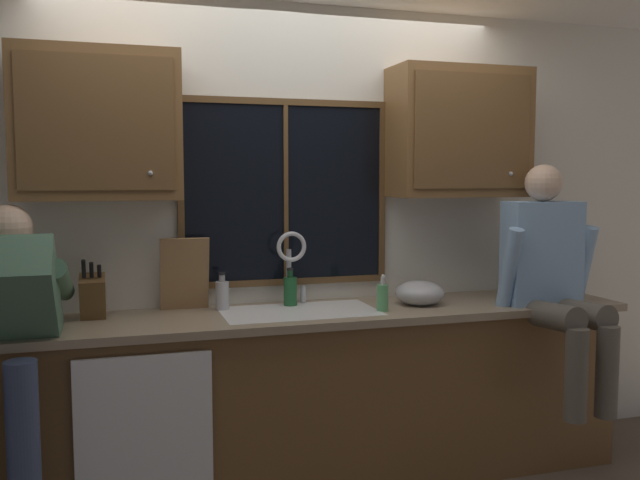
{
  "coord_description": "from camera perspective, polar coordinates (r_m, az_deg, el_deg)",
  "views": [
    {
      "loc": [
        -0.87,
        -3.65,
        1.61
      ],
      "look_at": [
        0.15,
        -0.3,
        1.29
      ],
      "focal_mm": 38.21,
      "sensor_mm": 36.0,
      "label": 1
    }
  ],
  "objects": [
    {
      "name": "back_wall",
      "position": [
        3.82,
        -3.66,
        0.23
      ],
      "size": [
        5.96,
        0.12,
        2.55
      ],
      "primitive_type": "cube",
      "color": "silver",
      "rests_on": "floor"
    },
    {
      "name": "window_glass",
      "position": [
        3.75,
        -2.93,
        3.96
      ],
      "size": [
        1.1,
        0.02,
        0.95
      ],
      "primitive_type": "cube",
      "color": "black"
    },
    {
      "name": "window_frame_top",
      "position": [
        3.76,
        -2.93,
        11.48
      ],
      "size": [
        1.17,
        0.02,
        0.04
      ],
      "primitive_type": "cube",
      "color": "brown"
    },
    {
      "name": "window_frame_bottom",
      "position": [
        3.78,
        -2.86,
        -3.52
      ],
      "size": [
        1.17,
        0.02,
        0.04
      ],
      "primitive_type": "cube",
      "color": "brown"
    },
    {
      "name": "window_frame_left",
      "position": [
        3.64,
        -11.6,
        3.83
      ],
      "size": [
        0.03,
        0.02,
        0.95
      ],
      "primitive_type": "cube",
      "color": "brown"
    },
    {
      "name": "window_frame_right",
      "position": [
        3.92,
        5.21,
        4.0
      ],
      "size": [
        0.03,
        0.02,
        0.95
      ],
      "primitive_type": "cube",
      "color": "brown"
    },
    {
      "name": "window_mullion_center",
      "position": [
        3.74,
        -2.88,
        3.96
      ],
      "size": [
        0.02,
        0.02,
        0.95
      ],
      "primitive_type": "cube",
      "color": "brown"
    },
    {
      "name": "lower_cabinet_run",
      "position": [
        3.66,
        -2.29,
        -13.38
      ],
      "size": [
        3.56,
        0.58,
        0.88
      ],
      "primitive_type": "cube",
      "color": "brown",
      "rests_on": "floor"
    },
    {
      "name": "countertop",
      "position": [
        3.52,
        -2.24,
        -6.37
      ],
      "size": [
        3.62,
        0.62,
        0.04
      ],
      "primitive_type": "cube",
      "color": "gray",
      "rests_on": "lower_cabinet_run"
    },
    {
      "name": "dishwasher_front",
      "position": [
        3.25,
        -14.45,
        -15.66
      ],
      "size": [
        0.6,
        0.02,
        0.74
      ],
      "primitive_type": "cube",
      "color": "white"
    },
    {
      "name": "upper_cabinet_left",
      "position": [
        3.49,
        -18.12,
        9.13
      ],
      "size": [
        0.78,
        0.36,
        0.72
      ],
      "color": "brown"
    },
    {
      "name": "upper_cabinet_right",
      "position": [
        3.96,
        11.54,
        8.79
      ],
      "size": [
        0.78,
        0.36,
        0.72
      ],
      "color": "brown"
    },
    {
      "name": "sink",
      "position": [
        3.55,
        -1.73,
        -7.54
      ],
      "size": [
        0.8,
        0.46,
        0.21
      ],
      "color": "silver",
      "rests_on": "lower_cabinet_run"
    },
    {
      "name": "faucet",
      "position": [
        3.67,
        -2.37,
        -1.57
      ],
      "size": [
        0.18,
        0.09,
        0.4
      ],
      "color": "silver",
      "rests_on": "countertop"
    },
    {
      "name": "person_standing",
      "position": [
        3.17,
        -25.02,
        -7.5
      ],
      "size": [
        0.53,
        0.72,
        1.49
      ],
      "color": "#384260",
      "rests_on": "floor"
    },
    {
      "name": "person_sitting_on_counter",
      "position": [
        3.83,
        18.88,
        -2.61
      ],
      "size": [
        0.54,
        0.61,
        1.26
      ],
      "color": "#595147",
      "rests_on": "countertop"
    },
    {
      "name": "knife_block",
      "position": [
        3.5,
        -18.5,
        -4.57
      ],
      "size": [
        0.12,
        0.18,
        0.32
      ],
      "color": "brown",
      "rests_on": "countertop"
    },
    {
      "name": "cutting_board",
      "position": [
        3.61,
        -11.28,
        -2.81
      ],
      "size": [
        0.25,
        0.1,
        0.38
      ],
      "primitive_type": "cube",
      "rotation": [
        0.21,
        0.0,
        0.0
      ],
      "color": "#997047",
      "rests_on": "countertop"
    },
    {
      "name": "mixing_bowl",
      "position": [
        3.76,
        8.35,
        -4.43
      ],
      "size": [
        0.27,
        0.27,
        0.13
      ],
      "primitive_type": "ellipsoid",
      "color": "#B7B7BC",
      "rests_on": "countertop"
    },
    {
      "name": "soap_dispenser",
      "position": [
        3.55,
        5.26,
        -4.77
      ],
      "size": [
        0.06,
        0.07,
        0.19
      ],
      "color": "#59A566",
      "rests_on": "countertop"
    },
    {
      "name": "bottle_green_glass",
      "position": [
        3.67,
        -2.51,
        -4.23
      ],
      "size": [
        0.07,
        0.07,
        0.2
      ],
      "color": "#1E592D",
      "rests_on": "countertop"
    },
    {
      "name": "bottle_tall_clear",
      "position": [
        3.6,
        -8.19,
        -4.54
      ],
      "size": [
        0.07,
        0.07,
        0.2
      ],
      "color": "#B7B7BC",
      "rests_on": "countertop"
    }
  ]
}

